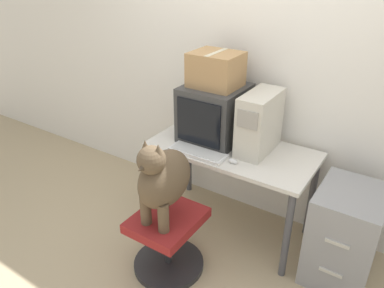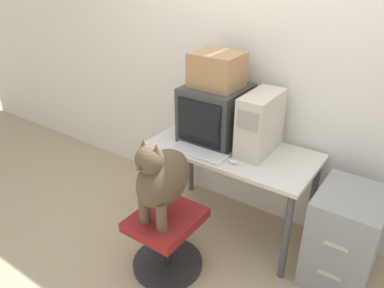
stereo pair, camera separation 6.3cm
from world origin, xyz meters
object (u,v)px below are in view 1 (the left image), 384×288
Objects in this scene: dog at (163,178)px; filing_cabinet at (344,235)px; pc_tower at (259,123)px; cardboard_box at (216,70)px; crt_monitor at (214,113)px; keyboard at (198,152)px; office_chair at (168,239)px.

dog reaches higher than filing_cabinet.
pc_tower is 1.27× the size of cardboard_box.
crt_monitor is 0.34m from cardboard_box.
pc_tower is at bearing -0.73° from cardboard_box.
crt_monitor is at bearing 97.45° from keyboard.
dog is (-0.32, -0.75, -0.19)m from pc_tower.
crt_monitor is at bearing 94.88° from office_chair.
keyboard is 0.66m from office_chair.
dog is at bearing -87.14° from keyboard.
pc_tower is at bearing 67.14° from dog.
crt_monitor reaches higher than keyboard.
keyboard is at bearing -138.91° from pc_tower.
filing_cabinet is at bearing 31.49° from dog.
cardboard_box is (-0.06, 0.73, 1.05)m from office_chair.
crt_monitor is 0.36m from keyboard.
office_chair is at bearing -86.93° from keyboard.
pc_tower is 0.88× the size of office_chair.
crt_monitor is 0.38m from pc_tower.
office_chair is 0.74× the size of filing_cabinet.
pc_tower is 0.50m from cardboard_box.
cardboard_box is (-1.11, 0.11, 0.95)m from filing_cabinet.
dog is 0.90× the size of filing_cabinet.
filing_cabinet is (0.73, -0.11, -0.62)m from pc_tower.
cardboard_box reaches higher than dog.
crt_monitor is 0.76× the size of dog.
pc_tower is at bearing 66.27° from office_chair.
office_chair is (0.02, -0.42, -0.50)m from keyboard.
dog is at bearing -90.00° from office_chair.
filing_cabinet is at bearing 9.87° from keyboard.
dog is at bearing -148.51° from filing_cabinet.
cardboard_box reaches higher than office_chair.
cardboard_box is at bearing 97.36° from keyboard.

